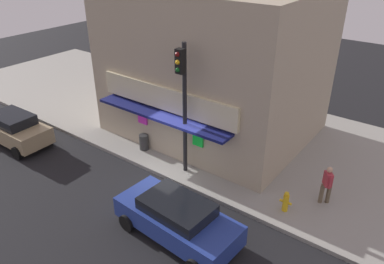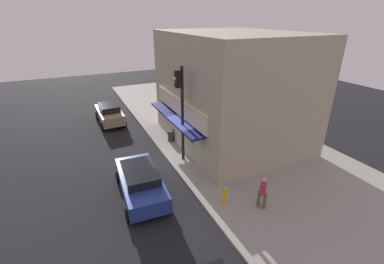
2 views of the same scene
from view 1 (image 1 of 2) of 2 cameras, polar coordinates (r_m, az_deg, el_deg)
ground_plane at (r=16.27m, az=-4.07°, el=-7.25°), size 59.26×59.26×0.00m
sidewalk at (r=19.86m, az=5.76°, el=-0.03°), size 39.51×10.47×0.17m
corner_building at (r=18.77m, az=3.57°, el=10.65°), size 9.61×8.39×7.25m
traffic_light at (r=14.75m, az=-1.38°, el=5.76°), size 0.32×0.58×5.69m
fire_hydrant at (r=14.51m, az=14.19°, el=-10.29°), size 0.46×0.22×0.86m
trash_can at (r=18.03m, az=-7.39°, el=-1.54°), size 0.45×0.45×0.76m
pedestrian at (r=15.08m, az=20.01°, el=-7.47°), size 0.44×0.47×1.62m
potted_plant_by_doorway at (r=17.93m, az=0.47°, el=-1.08°), size 0.53×0.53×0.92m
potted_plant_by_window at (r=16.43m, az=9.95°, el=-4.11°), size 0.73×0.73×1.02m
parked_car_tan at (r=20.54m, az=-25.60°, el=0.50°), size 4.08×2.03×1.61m
parked_car_blue at (r=13.06m, az=-2.31°, el=-13.05°), size 4.60×2.30×1.51m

